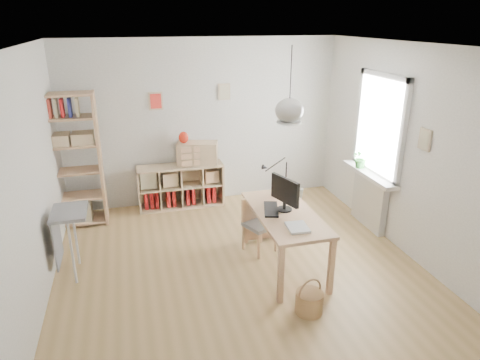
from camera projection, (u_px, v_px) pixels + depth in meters
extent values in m
plane|color=tan|center=(239.00, 265.00, 5.47)|extent=(4.50, 4.50, 0.00)
plane|color=white|center=(203.00, 123.00, 7.03)|extent=(4.50, 0.00, 4.50)
plane|color=white|center=(321.00, 267.00, 2.96)|extent=(4.50, 0.00, 4.50)
plane|color=white|center=(30.00, 184.00, 4.45)|extent=(0.00, 4.50, 4.50)
plane|color=white|center=(406.00, 151.00, 5.54)|extent=(0.00, 4.50, 4.50)
plane|color=white|center=(238.00, 45.00, 4.52)|extent=(4.50, 4.50, 0.00)
cylinder|color=black|center=(291.00, 78.00, 4.64)|extent=(0.01, 0.01, 0.68)
ellipsoid|color=silver|center=(289.00, 111.00, 4.76)|extent=(0.32, 0.32, 0.27)
cube|color=white|center=(381.00, 126.00, 6.01)|extent=(0.03, 1.00, 1.30)
cube|color=white|center=(402.00, 135.00, 5.51)|extent=(0.06, 0.08, 1.46)
cube|color=white|center=(360.00, 118.00, 6.49)|extent=(0.06, 0.08, 1.46)
cube|color=white|center=(385.00, 76.00, 5.76)|extent=(0.06, 1.16, 0.08)
cube|color=white|center=(374.00, 172.00, 6.25)|extent=(0.06, 1.16, 0.08)
cube|color=silver|center=(369.00, 201.00, 6.41)|extent=(0.10, 0.80, 0.80)
cube|color=white|center=(369.00, 174.00, 6.24)|extent=(0.22, 1.20, 0.06)
cube|color=tan|center=(285.00, 214.00, 5.21)|extent=(0.70, 1.50, 0.04)
cube|color=tan|center=(281.00, 275.00, 4.64)|extent=(0.06, 0.06, 0.71)
cube|color=tan|center=(246.00, 220.00, 5.91)|extent=(0.06, 0.06, 0.71)
cube|color=tan|center=(331.00, 267.00, 4.79)|extent=(0.06, 0.06, 0.71)
cube|color=tan|center=(287.00, 215.00, 6.05)|extent=(0.06, 0.06, 0.71)
cube|color=#CDAF87|center=(182.00, 205.00, 7.20)|extent=(1.40, 0.38, 0.03)
cube|color=#CDAF87|center=(180.00, 166.00, 6.96)|extent=(1.40, 0.38, 0.03)
cube|color=#CDAF87|center=(139.00, 190.00, 6.91)|extent=(0.03, 0.38, 0.72)
cube|color=#CDAF87|center=(221.00, 182.00, 7.25)|extent=(0.03, 0.38, 0.72)
cube|color=#CDAF87|center=(179.00, 182.00, 7.24)|extent=(1.40, 0.02, 0.72)
cube|color=maroon|center=(146.00, 199.00, 7.02)|extent=(0.06, 0.26, 0.30)
cube|color=maroon|center=(152.00, 198.00, 7.04)|extent=(0.05, 0.26, 0.30)
cube|color=maroon|center=(156.00, 197.00, 7.06)|extent=(0.05, 0.26, 0.30)
cube|color=maroon|center=(168.00, 196.00, 7.11)|extent=(0.05, 0.26, 0.30)
cube|color=maroon|center=(173.00, 196.00, 7.13)|extent=(0.05, 0.26, 0.30)
cube|color=maroon|center=(187.00, 194.00, 7.18)|extent=(0.06, 0.26, 0.30)
cube|color=maroon|center=(192.00, 194.00, 7.20)|extent=(0.06, 0.26, 0.30)
cube|color=maroon|center=(208.00, 192.00, 7.27)|extent=(0.06, 0.26, 0.30)
cube|color=maroon|center=(213.00, 192.00, 7.29)|extent=(0.05, 0.26, 0.30)
cube|color=tan|center=(45.00, 164.00, 6.16)|extent=(0.04, 0.38, 2.00)
cube|color=tan|center=(100.00, 159.00, 6.35)|extent=(0.04, 0.38, 2.00)
cube|color=tan|center=(82.00, 220.00, 6.59)|extent=(0.76, 0.38, 0.03)
cube|color=tan|center=(78.00, 196.00, 6.45)|extent=(0.76, 0.38, 0.03)
cube|color=tan|center=(75.00, 171.00, 6.31)|extent=(0.76, 0.38, 0.03)
cube|color=tan|center=(71.00, 145.00, 6.17)|extent=(0.76, 0.38, 0.03)
cube|color=tan|center=(67.00, 118.00, 6.02)|extent=(0.76, 0.38, 0.03)
cube|color=tan|center=(63.00, 94.00, 5.91)|extent=(0.76, 0.38, 0.03)
cube|color=navy|center=(44.00, 109.00, 5.90)|extent=(0.04, 0.18, 0.26)
cube|color=maroon|center=(50.00, 108.00, 5.92)|extent=(0.04, 0.18, 0.26)
cube|color=beige|center=(56.00, 108.00, 5.94)|extent=(0.04, 0.18, 0.26)
cube|color=maroon|center=(62.00, 108.00, 5.96)|extent=(0.04, 0.18, 0.26)
cube|color=navy|center=(70.00, 107.00, 5.99)|extent=(0.04, 0.18, 0.26)
cube|color=beige|center=(77.00, 107.00, 6.01)|extent=(0.04, 0.18, 0.26)
cube|color=gray|center=(69.00, 212.00, 5.02)|extent=(0.40, 0.55, 0.04)
cylinder|color=silver|center=(72.00, 253.00, 4.97)|extent=(0.03, 0.03, 0.82)
cylinder|color=silver|center=(76.00, 235.00, 5.37)|extent=(0.03, 0.03, 0.82)
cube|color=gray|center=(57.00, 239.00, 5.09)|extent=(0.02, 0.50, 0.62)
cube|color=gray|center=(260.00, 225.00, 5.69)|extent=(0.48, 0.48, 0.05)
cube|color=tan|center=(259.00, 246.00, 5.56)|extent=(0.04, 0.04, 0.36)
cube|color=tan|center=(244.00, 237.00, 5.79)|extent=(0.04, 0.04, 0.36)
cube|color=tan|center=(276.00, 239.00, 5.74)|extent=(0.04, 0.04, 0.36)
cube|color=tan|center=(261.00, 231.00, 5.97)|extent=(0.04, 0.04, 0.36)
cube|color=tan|center=(252.00, 208.00, 5.75)|extent=(0.35, 0.17, 0.33)
cylinder|color=#956C43|center=(309.00, 302.00, 4.56)|extent=(0.30, 0.30, 0.24)
torus|color=#956C43|center=(310.00, 291.00, 4.51)|extent=(0.29, 0.10, 0.30)
cube|color=silver|center=(286.00, 230.00, 6.36)|extent=(0.61, 0.48, 0.02)
cube|color=silver|center=(269.00, 223.00, 6.31)|extent=(0.10, 0.36, 0.28)
cube|color=silver|center=(304.00, 222.00, 6.33)|extent=(0.10, 0.36, 0.28)
cube|color=silver|center=(288.00, 228.00, 6.15)|extent=(0.53, 0.14, 0.28)
cube|color=silver|center=(285.00, 217.00, 6.48)|extent=(0.53, 0.14, 0.28)
cube|color=silver|center=(284.00, 197.00, 6.54)|extent=(0.56, 0.29, 0.34)
sphere|color=yellow|center=(279.00, 220.00, 6.24)|extent=(0.12, 0.12, 0.12)
sphere|color=#1870A9|center=(293.00, 217.00, 6.34)|extent=(0.12, 0.12, 0.12)
sphere|color=red|center=(286.00, 219.00, 6.28)|extent=(0.12, 0.12, 0.12)
sphere|color=green|center=(298.00, 220.00, 6.23)|extent=(0.12, 0.12, 0.12)
cylinder|color=black|center=(284.00, 209.00, 5.27)|extent=(0.19, 0.19, 0.02)
cylinder|color=black|center=(284.00, 205.00, 5.25)|extent=(0.04, 0.04, 0.09)
cube|color=black|center=(285.00, 190.00, 5.18)|extent=(0.20, 0.47, 0.32)
cube|color=black|center=(271.00, 209.00, 5.26)|extent=(0.29, 0.47, 0.02)
cylinder|color=black|center=(285.00, 189.00, 5.87)|extent=(0.06, 0.06, 0.04)
cylinder|color=black|center=(286.00, 176.00, 5.80)|extent=(0.02, 0.02, 0.39)
cone|color=black|center=(265.00, 168.00, 5.58)|extent=(0.10, 0.07, 0.09)
sphere|color=#4D0A13|center=(277.00, 191.00, 5.67)|extent=(0.15, 0.15, 0.15)
cube|color=white|center=(298.00, 227.00, 4.80)|extent=(0.25, 0.30, 0.03)
cube|color=#CDAF87|center=(197.00, 153.00, 6.96)|extent=(0.70, 0.46, 0.37)
ellipsoid|color=#A41C0D|center=(184.00, 137.00, 6.81)|extent=(0.16, 0.16, 0.19)
imported|color=#286C2A|center=(361.00, 158.00, 6.38)|extent=(0.29, 0.25, 0.30)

